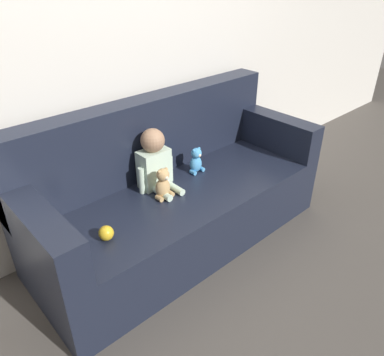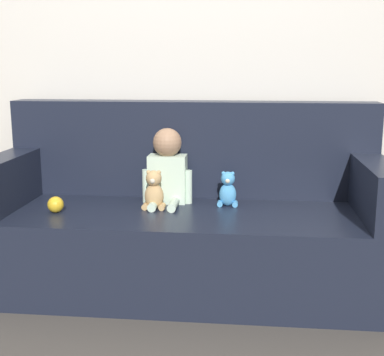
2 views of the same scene
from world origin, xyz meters
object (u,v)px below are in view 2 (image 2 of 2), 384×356
object	(u,v)px
person_baby	(167,169)
teddy_bear_brown	(154,191)
couch	(187,223)
plush_toy_side	(228,190)
toy_ball	(56,205)

from	to	relation	value
person_baby	teddy_bear_brown	world-z (taller)	person_baby
couch	person_baby	distance (m)	0.31
person_baby	plush_toy_side	xyz separation A→B (m)	(0.33, -0.04, -0.10)
teddy_bear_brown	couch	bearing A→B (deg)	27.19
plush_toy_side	toy_ball	size ratio (longest dim) A/B	2.26
teddy_bear_brown	plush_toy_side	distance (m)	0.39
couch	toy_ball	distance (m)	0.70
teddy_bear_brown	plush_toy_side	xyz separation A→B (m)	(0.38, 0.10, -0.01)
teddy_bear_brown	plush_toy_side	world-z (taller)	teddy_bear_brown
plush_toy_side	teddy_bear_brown	bearing A→B (deg)	-164.73
plush_toy_side	toy_ball	xyz separation A→B (m)	(-0.87, -0.22, -0.05)
person_baby	toy_ball	world-z (taller)	person_baby
person_baby	plush_toy_side	world-z (taller)	person_baby
couch	person_baby	xyz separation A→B (m)	(-0.12, 0.06, 0.28)
teddy_bear_brown	toy_ball	xyz separation A→B (m)	(-0.49, -0.12, -0.06)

